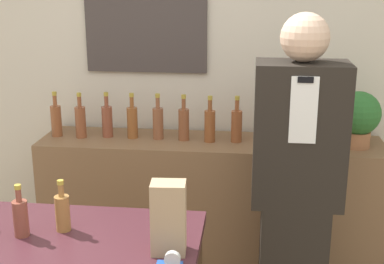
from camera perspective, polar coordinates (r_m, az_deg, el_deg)
back_wall at (r=3.41m, az=0.51°, el=7.23°), size 5.20×0.09×2.70m
back_shelf at (r=3.40m, az=1.89°, el=-8.51°), size 2.07×0.44×0.94m
shopkeeper at (r=2.72m, az=11.03°, el=-6.18°), size 0.44×0.28×1.74m
potted_plant at (r=3.21m, az=17.32°, el=1.59°), size 0.25×0.25×0.33m
paper_bag at (r=1.93m, az=-2.52°, el=-9.15°), size 0.13×0.10×0.27m
counter_bottle_3 at (r=2.17m, az=-17.82°, el=-8.61°), size 0.06×0.06×0.21m
counter_bottle_4 at (r=2.17m, az=-13.65°, el=-8.26°), size 0.06×0.06×0.21m
shelf_bottle_0 at (r=3.40m, az=-14.29°, el=1.30°), size 0.07×0.07×0.28m
shelf_bottle_1 at (r=3.34m, az=-11.81°, el=1.18°), size 0.07×0.07×0.28m
shelf_bottle_2 at (r=3.32m, az=-9.04°, el=1.25°), size 0.07×0.07×0.28m
shelf_bottle_3 at (r=3.28m, az=-6.39°, el=1.15°), size 0.07×0.07×0.28m
shelf_bottle_4 at (r=3.25m, az=-3.65°, el=1.08°), size 0.07×0.07×0.28m
shelf_bottle_5 at (r=3.22m, az=-0.89°, el=0.95°), size 0.07×0.07×0.28m
shelf_bottle_6 at (r=3.18m, az=1.91°, el=0.79°), size 0.07×0.07×0.28m
shelf_bottle_7 at (r=3.19m, az=4.78°, el=0.77°), size 0.07×0.07×0.28m
shelf_bottle_8 at (r=3.20m, az=7.63°, el=0.74°), size 0.07×0.07×0.28m
shelf_bottle_9 at (r=3.18m, az=10.50°, el=0.49°), size 0.07×0.07×0.28m
shelf_bottle_10 at (r=3.21m, az=13.30°, el=0.49°), size 0.07×0.07×0.28m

